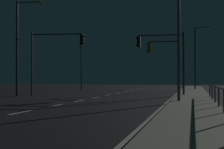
# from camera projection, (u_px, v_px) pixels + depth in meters

# --- Properties ---
(ground_plane) EXTENTS (112.00, 112.00, 0.00)m
(ground_plane) POSITION_uv_depth(u_px,v_px,m) (81.00, 100.00, 23.19)
(ground_plane) COLOR black
(ground_plane) RESTS_ON ground
(sidewalk_right) EXTENTS (2.74, 77.00, 0.14)m
(sidewalk_right) POSITION_uv_depth(u_px,v_px,m) (193.00, 101.00, 21.42)
(sidewalk_right) COLOR #9E937F
(sidewalk_right) RESTS_ON ground
(lane_markings_center) EXTENTS (0.14, 50.00, 0.01)m
(lane_markings_center) POSITION_uv_depth(u_px,v_px,m) (96.00, 98.00, 26.59)
(lane_markings_center) COLOR silver
(lane_markings_center) RESTS_ON ground
(lane_edge_line) EXTENTS (0.14, 53.00, 0.01)m
(lane_edge_line) POSITION_uv_depth(u_px,v_px,m) (172.00, 97.00, 26.66)
(lane_edge_line) COLOR silver
(lane_edge_line) RESTS_ON ground
(traffic_light_far_left) EXTENTS (4.16, 0.36, 5.38)m
(traffic_light_far_left) POSITION_uv_depth(u_px,v_px,m) (163.00, 50.00, 28.87)
(traffic_light_far_left) COLOR #2D3033
(traffic_light_far_left) RESTS_ON sidewalk_right
(traffic_light_far_right) EXTENTS (4.85, 0.80, 5.69)m
(traffic_light_far_right) POSITION_uv_depth(u_px,v_px,m) (54.00, 50.00, 29.62)
(traffic_light_far_right) COLOR #4C4C51
(traffic_light_far_right) RESTS_ON ground
(traffic_light_far_center) EXTENTS (2.94, 0.54, 4.91)m
(traffic_light_far_center) POSITION_uv_depth(u_px,v_px,m) (165.00, 55.00, 29.59)
(traffic_light_far_center) COLOR #2D3033
(traffic_light_far_center) RESTS_ON sidewalk_right
(street_lamp_across_street) EXTENTS (2.20, 1.42, 7.98)m
(street_lamp_across_street) POSITION_uv_depth(u_px,v_px,m) (198.00, 52.00, 42.77)
(street_lamp_across_street) COLOR #2D3033
(street_lamp_across_street) RESTS_ON sidewalk_right
(street_lamp_median) EXTENTS (1.69, 0.36, 7.05)m
(street_lamp_median) POSITION_uv_depth(u_px,v_px,m) (175.00, 33.00, 20.92)
(street_lamp_median) COLOR #4C4C51
(street_lamp_median) RESTS_ON sidewalk_right
(street_lamp_corner) EXTENTS (2.45, 0.53, 8.14)m
(street_lamp_corner) POSITION_uv_depth(u_px,v_px,m) (21.00, 39.00, 28.37)
(street_lamp_corner) COLOR #2D3033
(street_lamp_corner) RESTS_ON ground
(street_lamp_far_end) EXTENTS (1.18, 2.16, 6.60)m
(street_lamp_far_end) POSITION_uv_depth(u_px,v_px,m) (81.00, 60.00, 44.92)
(street_lamp_far_end) COLOR #4C4C51
(street_lamp_far_end) RESTS_ON ground
(barrier_fence) EXTENTS (0.09, 23.51, 0.98)m
(barrier_fence) POSITION_uv_depth(u_px,v_px,m) (224.00, 95.00, 13.58)
(barrier_fence) COLOR #59595E
(barrier_fence) RESTS_ON sidewalk_right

